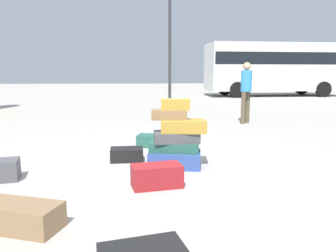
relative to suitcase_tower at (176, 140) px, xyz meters
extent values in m
plane|color=#ADA89E|center=(-0.47, 0.06, -0.41)|extent=(80.00, 80.00, 0.00)
cube|color=#334F99|center=(-0.02, -0.04, -0.30)|extent=(0.84, 0.57, 0.24)
cube|color=#26594C|center=(-0.02, 0.00, -0.11)|extent=(0.80, 0.55, 0.14)
cube|color=#4C4C51|center=(0.00, -0.01, 0.04)|extent=(0.66, 0.39, 0.15)
cube|color=#B28C33|center=(0.11, -0.02, 0.21)|extent=(0.70, 0.46, 0.18)
cube|color=olive|center=(-0.10, 0.10, 0.37)|extent=(0.55, 0.34, 0.14)
cube|color=#B28C33|center=(0.00, 0.10, 0.52)|extent=(0.45, 0.28, 0.16)
cube|color=black|center=(-0.76, 0.40, -0.31)|extent=(0.53, 0.35, 0.21)
cube|color=olive|center=(-1.64, -1.90, -0.29)|extent=(0.82, 0.58, 0.24)
cube|color=maroon|center=(-0.34, -0.88, -0.27)|extent=(0.66, 0.43, 0.28)
cube|color=#26594C|center=(-0.30, 1.39, -0.30)|extent=(0.64, 0.50, 0.23)
cylinder|color=brown|center=(2.50, 4.23, 0.03)|extent=(0.12, 0.12, 0.89)
cylinder|color=brown|center=(2.33, 4.09, 0.03)|extent=(0.12, 0.12, 0.89)
cylinder|color=#338CCC|center=(2.41, 4.16, 0.77)|extent=(0.30, 0.30, 0.58)
sphere|color=tan|center=(2.41, 4.16, 1.17)|extent=(0.22, 0.22, 0.22)
cube|color=silver|center=(7.62, 15.04, 1.34)|extent=(8.14, 2.76, 2.80)
cube|color=black|center=(7.62, 15.04, 1.83)|extent=(7.98, 2.77, 0.70)
cylinder|color=black|center=(10.19, 16.37, 0.04)|extent=(0.91, 0.28, 0.90)
cylinder|color=black|center=(10.27, 13.87, 0.04)|extent=(0.91, 0.28, 0.90)
cylinder|color=black|center=(4.96, 16.20, 0.04)|extent=(0.91, 0.28, 0.90)
cylinder|color=black|center=(5.04, 13.71, 0.04)|extent=(0.91, 0.28, 0.90)
cylinder|color=#333338|center=(0.67, 8.36, 2.20)|extent=(0.12, 0.12, 5.24)
camera|label=1|loc=(-0.54, -4.83, 0.99)|focal=35.35mm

